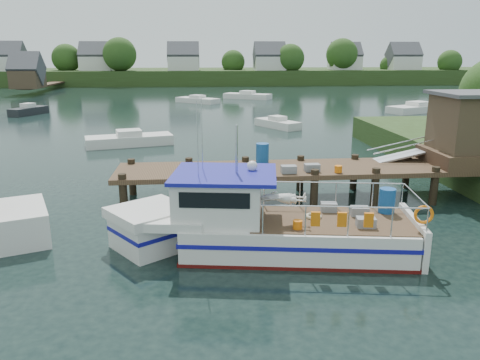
{
  "coord_description": "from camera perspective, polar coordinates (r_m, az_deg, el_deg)",
  "views": [
    {
      "loc": [
        -2.6,
        -18.87,
        6.01
      ],
      "look_at": [
        -1.0,
        -1.5,
        1.3
      ],
      "focal_mm": 35.0,
      "sensor_mm": 36.0,
      "label": 1
    }
  ],
  "objects": [
    {
      "name": "moored_c",
      "position": [
        53.87,
        20.88,
        8.18
      ],
      "size": [
        7.59,
        5.22,
        1.14
      ],
      "rotation": [
        0.0,
        0.0,
        0.25
      ],
      "color": "silver",
      "rests_on": "ground"
    },
    {
      "name": "moored_a",
      "position": [
        32.75,
        -13.34,
        4.82
      ],
      "size": [
        6.03,
        3.34,
        1.05
      ],
      "rotation": [
        0.0,
        0.0,
        -0.09
      ],
      "color": "silver",
      "rests_on": "ground"
    },
    {
      "name": "moored_far",
      "position": [
        65.91,
        0.92,
        10.23
      ],
      "size": [
        6.77,
        5.18,
        1.11
      ],
      "rotation": [
        0.0,
        0.0,
        -0.26
      ],
      "color": "silver",
      "rests_on": "ground"
    },
    {
      "name": "lobster_boat",
      "position": [
        14.64,
        2.21,
        -5.5
      ],
      "size": [
        9.87,
        4.1,
        4.74
      ],
      "rotation": [
        0.0,
        0.0,
        -0.15
      ],
      "color": "silver",
      "rests_on": "ground"
    },
    {
      "name": "dock",
      "position": [
        21.3,
        20.21,
        3.98
      ],
      "size": [
        16.6,
        3.0,
        4.78
      ],
      "color": "#4A3523",
      "rests_on": "ground"
    },
    {
      "name": "moored_e",
      "position": [
        52.94,
        -24.38,
        7.73
      ],
      "size": [
        3.09,
        4.44,
        1.17
      ],
      "rotation": [
        0.0,
        0.0,
        -0.26
      ],
      "color": "black",
      "rests_on": "ground"
    },
    {
      "name": "moored_d",
      "position": [
        60.54,
        -5.21,
        9.7
      ],
      "size": [
        5.72,
        5.27,
        0.99
      ],
      "rotation": [
        0.0,
        0.0,
        0.35
      ],
      "color": "silver",
      "rests_on": "ground"
    },
    {
      "name": "far_shore",
      "position": [
        101.35,
        -3.87,
        12.86
      ],
      "size": [
        140.0,
        42.55,
        9.22
      ],
      "color": "#2B421B",
      "rests_on": "ground"
    },
    {
      "name": "moored_b",
      "position": [
        39.8,
        4.59,
        6.91
      ],
      "size": [
        3.56,
        4.63,
        0.99
      ],
      "rotation": [
        0.0,
        0.0,
        -0.43
      ],
      "color": "silver",
      "rests_on": "ground"
    },
    {
      "name": "ground_plane",
      "position": [
        19.98,
        2.46,
        -2.42
      ],
      "size": [
        160.0,
        160.0,
        0.0
      ],
      "primitive_type": "plane",
      "color": "black"
    }
  ]
}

